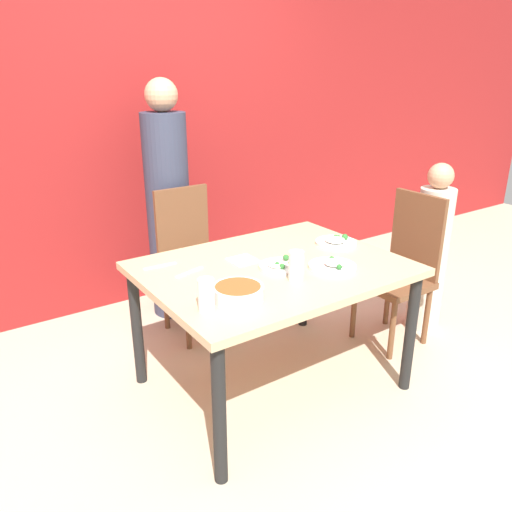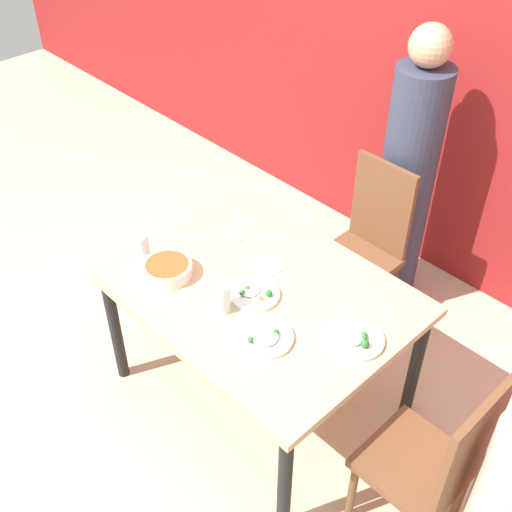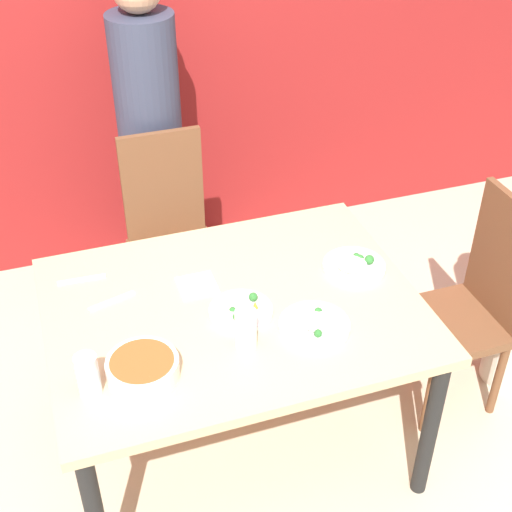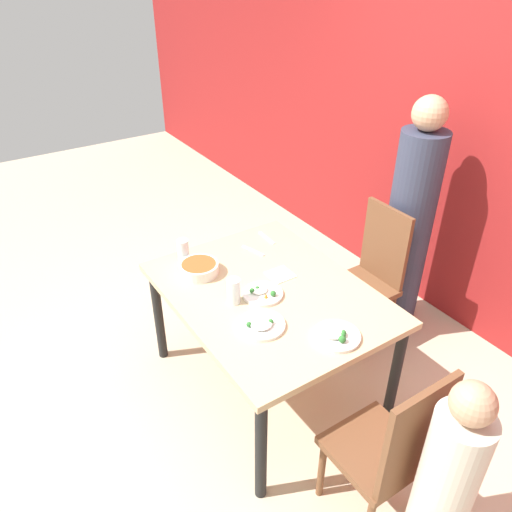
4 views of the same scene
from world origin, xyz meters
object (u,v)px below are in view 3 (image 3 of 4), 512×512
at_px(chair_child_spot, 472,303).
at_px(person_adult, 152,152).
at_px(chair_adult_spot, 171,233).
at_px(bowl_curry, 143,368).
at_px(plate_rice_adult, 354,265).
at_px(glass_water_tall, 88,375).

xyz_separation_m(chair_child_spot, person_adult, (-1.06, 1.21, 0.27)).
xyz_separation_m(chair_adult_spot, bowl_curry, (-0.33, -1.11, 0.27)).
bearing_deg(bowl_curry, plate_rice_adult, 19.24).
bearing_deg(glass_water_tall, person_adult, 70.87).
height_order(chair_child_spot, person_adult, person_adult).
xyz_separation_m(chair_child_spot, bowl_curry, (-1.39, -0.21, 0.27)).
bearing_deg(chair_adult_spot, plate_rice_adult, -55.57).
bearing_deg(glass_water_tall, chair_child_spot, 8.35).
xyz_separation_m(person_adult, glass_water_tall, (-0.50, -1.44, 0.03)).
distance_m(chair_child_spot, bowl_curry, 1.43).
bearing_deg(glass_water_tall, plate_rice_adult, 17.19).
height_order(bowl_curry, glass_water_tall, glass_water_tall).
bearing_deg(chair_adult_spot, chair_child_spot, -40.27).
height_order(chair_child_spot, glass_water_tall, chair_child_spot).
relative_size(plate_rice_adult, glass_water_tall, 1.62).
height_order(chair_adult_spot, plate_rice_adult, chair_adult_spot).
height_order(chair_child_spot, bowl_curry, chair_child_spot).
height_order(plate_rice_adult, glass_water_tall, glass_water_tall).
relative_size(chair_adult_spot, bowl_curry, 4.20).
distance_m(chair_child_spot, person_adult, 1.63).
bearing_deg(chair_child_spot, plate_rice_adult, -100.64).
bearing_deg(person_adult, plate_rice_adult, -63.76).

